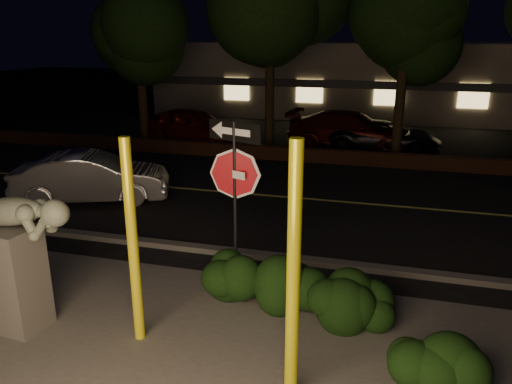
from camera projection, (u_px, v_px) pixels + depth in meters
ground at (318, 172)px, 16.91m from camera, size 90.00×90.00×0.00m
patio at (200, 378)px, 6.79m from camera, size 14.00×6.00×0.02m
road at (303, 199)px, 14.15m from camera, size 80.00×8.00×0.01m
lane_marking at (303, 198)px, 14.15m from camera, size 80.00×0.12×0.00m
curb at (268, 256)px, 10.36m from camera, size 80.00×0.25×0.12m
brick_wall at (324, 156)px, 18.03m from camera, size 40.00×0.35×0.50m
parking_lot at (340, 134)px, 23.34m from camera, size 40.00×12.00×0.01m
building at (356, 76)px, 30.08m from camera, size 22.00×10.20×4.00m
tree_far_a at (136, 11)px, 20.04m from camera, size 4.60×4.60×7.43m
yellow_pole_left at (133, 244)px, 7.22m from camera, size 0.16×0.16×3.15m
yellow_pole_right at (293, 278)px, 5.97m from camera, size 0.17×0.17×3.39m
signpost at (235, 174)px, 8.41m from camera, size 1.00×0.39×3.11m
sculpture at (15, 247)px, 7.52m from camera, size 2.14×0.81×2.28m
hedge_center at (260, 278)px, 8.44m from camera, size 2.10×1.09×1.06m
hedge_right at (341, 295)px, 7.87m from camera, size 1.89×1.43×1.10m
hedge_far_right at (440, 359)px, 6.45m from camera, size 1.48×1.09×0.93m
silver_sedan at (92, 177)px, 13.80m from camera, size 4.40×2.86×1.37m
parked_car_red at (193, 126)px, 21.00m from camera, size 4.78×3.06×1.51m
parked_car_darkred at (352, 130)px, 20.08m from camera, size 5.33×2.53×1.50m
parked_car_dark at (385, 137)px, 19.66m from camera, size 4.39×2.18×1.20m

